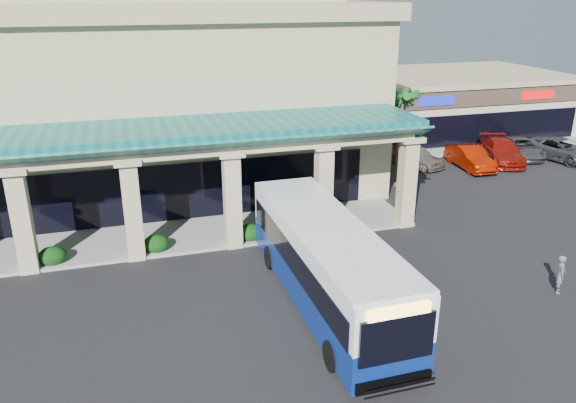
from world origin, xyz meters
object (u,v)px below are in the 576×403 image
object	(u,v)px
car_silver	(415,156)
car_extra	(560,149)
pedestrian	(561,274)
car_red	(502,151)
car_white	(470,158)
transit_bus	(326,265)
car_gray	(520,148)

from	to	relation	value
car_silver	car_extra	bearing A→B (deg)	-27.42
pedestrian	car_red	xyz separation A→B (m)	(9.36, 16.52, -0.01)
pedestrian	car_white	distance (m)	17.04
transit_bus	car_white	bearing A→B (deg)	41.05
transit_bus	car_red	xyz separation A→B (m)	(18.72, 14.66, -0.88)
car_silver	car_white	bearing A→B (deg)	-44.75
car_white	car_extra	world-z (taller)	car_extra
car_silver	pedestrian	bearing A→B (deg)	-119.02
pedestrian	transit_bus	bearing A→B (deg)	114.03
car_red	car_gray	bearing A→B (deg)	39.83
car_silver	transit_bus	bearing A→B (deg)	-147.72
car_silver	car_red	size ratio (longest dim) A/B	0.80
car_gray	car_extra	size ratio (longest dim) A/B	0.89
car_silver	car_red	bearing A→B (deg)	-27.10
car_red	car_extra	bearing A→B (deg)	11.09
car_white	transit_bus	bearing A→B (deg)	-133.72
transit_bus	car_gray	bearing A→B (deg)	35.88
transit_bus	car_silver	size ratio (longest dim) A/B	2.75
transit_bus	car_gray	distance (m)	25.99
transit_bus	car_silver	world-z (taller)	transit_bus
car_red	car_gray	size ratio (longest dim) A/B	1.10
pedestrian	car_white	bearing A→B (deg)	13.52
transit_bus	car_extra	bearing A→B (deg)	30.46
transit_bus	car_white	xyz separation A→B (m)	(15.68, 13.96, -0.90)
car_silver	car_red	distance (m)	6.40
pedestrian	car_gray	size ratio (longest dim) A/B	0.32
car_white	car_red	world-z (taller)	car_red
car_red	car_white	bearing A→B (deg)	-147.23
transit_bus	pedestrian	distance (m)	9.58
pedestrian	car_extra	bearing A→B (deg)	-5.80
car_white	car_red	distance (m)	3.11
pedestrian	car_red	distance (m)	18.99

